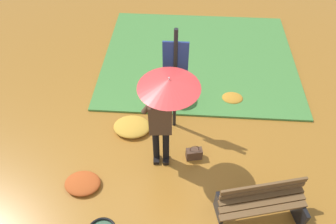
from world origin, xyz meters
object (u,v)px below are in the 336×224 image
(person_with_umbrella, at_px, (165,101))
(info_sign_post, at_px, (175,71))
(park_bench, at_px, (261,203))
(handbag, at_px, (194,154))

(person_with_umbrella, distance_m, info_sign_post, 0.88)
(info_sign_post, height_order, park_bench, info_sign_post)
(person_with_umbrella, height_order, info_sign_post, info_sign_post)
(info_sign_post, bearing_deg, park_bench, -51.88)
(handbag, bearing_deg, park_bench, -45.29)
(handbag, relative_size, park_bench, 0.26)
(person_with_umbrella, height_order, park_bench, person_with_umbrella)
(handbag, bearing_deg, info_sign_post, 117.28)
(handbag, height_order, park_bench, park_bench)
(person_with_umbrella, bearing_deg, handbag, 5.34)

